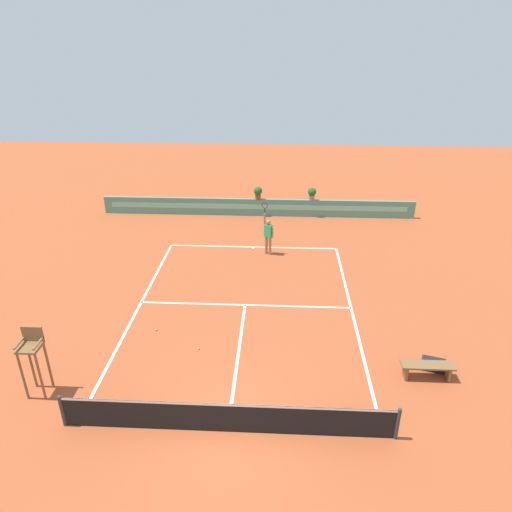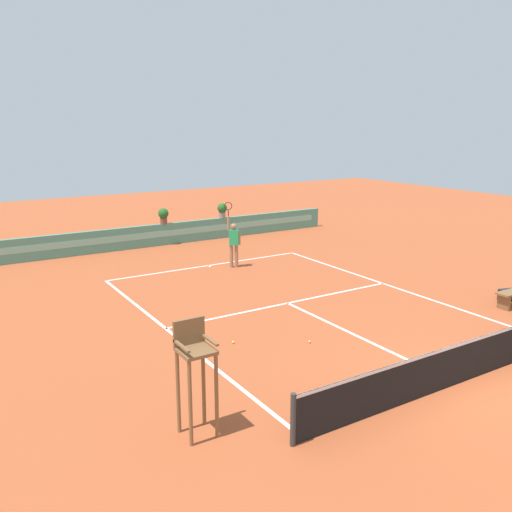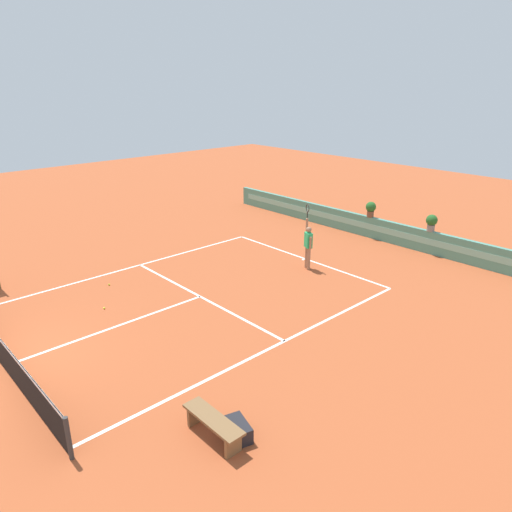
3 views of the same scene
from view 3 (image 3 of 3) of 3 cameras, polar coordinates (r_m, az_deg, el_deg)
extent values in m
plane|color=#A84C28|center=(16.59, -7.82, -5.23)|extent=(60.00, 60.00, 0.00)
cube|color=white|center=(20.22, 5.93, -0.35)|extent=(8.22, 0.10, 0.01)
cube|color=white|center=(16.80, -6.70, -4.83)|extent=(8.22, 0.10, 0.01)
cube|color=white|center=(15.37, -16.45, -8.10)|extent=(0.10, 6.40, 0.01)
cube|color=white|center=(19.84, -14.81, -1.36)|extent=(0.10, 11.89, 0.01)
cube|color=white|center=(13.75, 2.09, -10.78)|extent=(0.10, 11.89, 0.01)
cube|color=white|center=(20.14, 5.74, -0.42)|extent=(0.10, 0.20, 0.01)
cylinder|color=#333333|center=(10.66, -21.50, -19.63)|extent=(0.10, 0.10, 1.00)
cube|color=black|center=(14.29, -28.26, -9.98)|extent=(8.82, 0.02, 0.95)
cube|color=#4C8E7A|center=(23.46, 13.34, 3.42)|extent=(18.00, 0.20, 1.00)
cube|color=#7ABCA8|center=(23.36, 13.20, 3.49)|extent=(17.10, 0.01, 0.28)
cube|color=brown|center=(11.07, -7.24, -18.27)|extent=(0.08, 0.40, 0.45)
cube|color=brown|center=(10.29, -2.75, -21.68)|extent=(0.08, 0.40, 0.45)
cube|color=brown|center=(10.51, -5.15, -18.87)|extent=(1.60, 0.44, 0.06)
cube|color=black|center=(10.70, -2.08, -20.03)|extent=(0.77, 0.54, 0.36)
cylinder|color=#9E7051|center=(18.98, 6.31, -0.33)|extent=(0.14, 0.14, 0.90)
cylinder|color=#9E7051|center=(19.15, 6.08, -0.12)|extent=(0.14, 0.14, 0.90)
cube|color=#28B266|center=(18.81, 6.28, 1.91)|extent=(0.42, 0.36, 0.60)
sphere|color=#9E7051|center=(18.68, 6.33, 3.16)|extent=(0.22, 0.22, 0.22)
cylinder|color=#9E7051|center=(18.83, 6.11, 3.69)|extent=(0.09, 0.09, 0.55)
cylinder|color=black|center=(18.71, 6.16, 4.92)|extent=(0.04, 0.04, 0.24)
torus|color=#262626|center=(18.64, 6.19, 5.69)|extent=(0.29, 0.16, 0.31)
cylinder|color=#9E7051|center=(18.64, 6.53, 1.56)|extent=(0.09, 0.09, 0.50)
sphere|color=#CCE033|center=(18.36, -17.16, -3.28)|extent=(0.07, 0.07, 0.07)
sphere|color=#CCE033|center=(16.58, -17.70, -5.96)|extent=(0.07, 0.07, 0.07)
cylinder|color=brown|center=(23.28, 13.51, 4.92)|extent=(0.32, 0.32, 0.28)
sphere|color=#235B23|center=(23.19, 13.58, 5.73)|extent=(0.48, 0.48, 0.48)
cylinder|color=gray|center=(21.79, 20.17, 3.17)|extent=(0.32, 0.32, 0.28)
sphere|color=#235B23|center=(21.70, 20.28, 4.04)|extent=(0.48, 0.48, 0.48)
camera|label=1|loc=(13.27, -78.02, 15.62)|focal=32.53mm
camera|label=2|loc=(22.36, -54.60, 7.77)|focal=38.04mm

